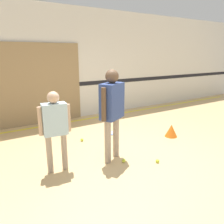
# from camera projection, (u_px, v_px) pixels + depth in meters

# --- Properties ---
(ground_plane) EXTENTS (16.00, 16.00, 0.00)m
(ground_plane) POSITION_uv_depth(u_px,v_px,m) (126.00, 158.00, 4.13)
(ground_plane) COLOR tan
(wall_back) EXTENTS (16.00, 0.07, 3.20)m
(wall_back) POSITION_uv_depth(u_px,v_px,m) (65.00, 65.00, 6.25)
(wall_back) COLOR silver
(wall_back) RESTS_ON ground_plane
(wall_panel) EXTENTS (2.91, 0.05, 2.20)m
(wall_panel) POSITION_uv_depth(u_px,v_px,m) (28.00, 85.00, 5.79)
(wall_panel) COLOR #9E7F56
(wall_panel) RESTS_ON ground_plane
(floor_stripe) EXTENTS (14.40, 0.10, 0.01)m
(floor_stripe) POSITION_uv_depth(u_px,v_px,m) (72.00, 121.00, 6.36)
(floor_stripe) COLOR yellow
(floor_stripe) RESTS_ON ground_plane
(person_instructor) EXTENTS (0.56, 0.45, 1.66)m
(person_instructor) POSITION_uv_depth(u_px,v_px,m) (112.00, 106.00, 3.85)
(person_instructor) COLOR tan
(person_instructor) RESTS_ON ground_plane
(person_student_left) EXTENTS (0.51, 0.25, 1.35)m
(person_student_left) POSITION_uv_depth(u_px,v_px,m) (55.00, 123.00, 3.49)
(person_student_left) COLOR tan
(person_student_left) RESTS_ON ground_plane
(racket_spare_on_floor) EXTENTS (0.32, 0.52, 0.03)m
(racket_spare_on_floor) POSITION_uv_depth(u_px,v_px,m) (113.00, 133.00, 5.38)
(racket_spare_on_floor) COLOR blue
(racket_spare_on_floor) RESTS_ON ground_plane
(tennis_ball_near_instructor) EXTENTS (0.07, 0.07, 0.07)m
(tennis_ball_near_instructor) POSITION_uv_depth(u_px,v_px,m) (124.00, 161.00, 3.97)
(tennis_ball_near_instructor) COLOR #CCE038
(tennis_ball_near_instructor) RESTS_ON ground_plane
(tennis_ball_by_spare_racket) EXTENTS (0.07, 0.07, 0.07)m
(tennis_ball_by_spare_racket) POSITION_uv_depth(u_px,v_px,m) (107.00, 132.00, 5.38)
(tennis_ball_by_spare_racket) COLOR #CCE038
(tennis_ball_by_spare_racket) RESTS_ON ground_plane
(tennis_ball_stray_left) EXTENTS (0.07, 0.07, 0.07)m
(tennis_ball_stray_left) POSITION_uv_depth(u_px,v_px,m) (82.00, 140.00, 4.92)
(tennis_ball_stray_left) COLOR #CCE038
(tennis_ball_stray_left) RESTS_ON ground_plane
(tennis_ball_stray_right) EXTENTS (0.07, 0.07, 0.07)m
(tennis_ball_stray_right) POSITION_uv_depth(u_px,v_px,m) (157.00, 161.00, 3.95)
(tennis_ball_stray_right) COLOR #CCE038
(tennis_ball_stray_right) RESTS_ON ground_plane
(training_cone) EXTENTS (0.29, 0.29, 0.29)m
(training_cone) POSITION_uv_depth(u_px,v_px,m) (171.00, 131.00, 5.17)
(training_cone) COLOR orange
(training_cone) RESTS_ON ground_plane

